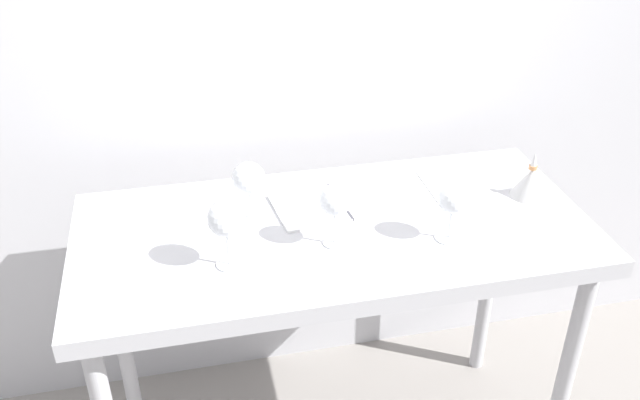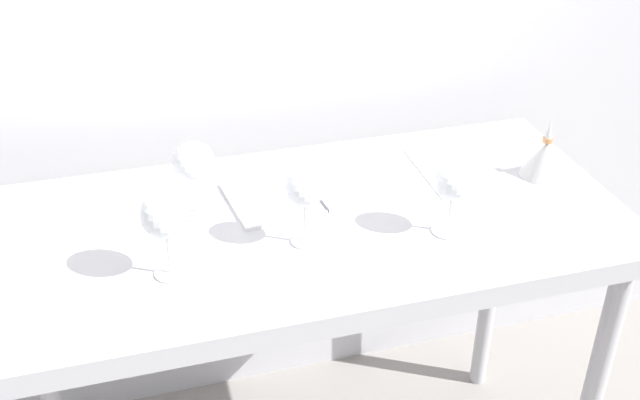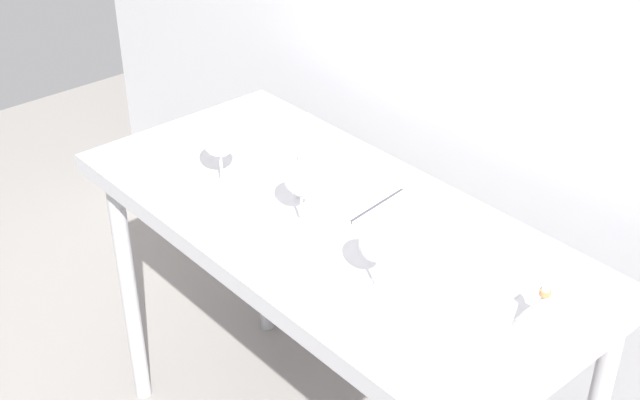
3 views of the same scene
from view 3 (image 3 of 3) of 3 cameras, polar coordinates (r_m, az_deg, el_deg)
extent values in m
cube|color=#B9B9BE|center=(2.27, 10.47, 11.99)|extent=(3.80, 0.04, 2.60)
cube|color=#B0B0B5|center=(2.13, 0.94, -1.47)|extent=(1.40, 0.64, 0.04)
cube|color=#B0B0B5|center=(1.97, -6.15, -5.01)|extent=(1.40, 0.01, 0.05)
cylinder|color=#B0B0B5|center=(2.71, -12.46, -5.80)|extent=(0.05, 0.05, 0.86)
cylinder|color=#B0B0B5|center=(2.93, -3.73, -1.83)|extent=(0.05, 0.05, 0.86)
cylinder|color=white|center=(2.09, -1.21, -1.62)|extent=(0.06, 0.06, 0.00)
cylinder|color=white|center=(2.06, -1.23, -0.49)|extent=(0.01, 0.01, 0.09)
sphere|color=white|center=(2.02, -1.25, 1.47)|extent=(0.08, 0.08, 0.08)
cylinder|color=maroon|center=(2.02, -1.25, 1.12)|extent=(0.06, 0.06, 0.02)
cylinder|color=white|center=(2.26, -6.44, 1.00)|extent=(0.07, 0.07, 0.00)
cylinder|color=white|center=(2.23, -6.51, 2.07)|extent=(0.01, 0.01, 0.09)
sphere|color=white|center=(2.19, -6.64, 4.02)|extent=(0.09, 0.09, 0.09)
cylinder|color=maroon|center=(2.20, -6.62, 3.65)|extent=(0.06, 0.06, 0.02)
cylinder|color=white|center=(1.88, 3.73, -5.88)|extent=(0.07, 0.07, 0.00)
cylinder|color=white|center=(1.86, 3.78, -4.80)|extent=(0.01, 0.01, 0.08)
sphere|color=white|center=(1.81, 3.86, -2.83)|extent=(0.08, 0.08, 0.08)
cylinder|color=#5E0C1A|center=(1.82, 3.84, -3.21)|extent=(0.06, 0.06, 0.02)
cylinder|color=white|center=(2.31, -1.16, 1.93)|extent=(0.08, 0.08, 0.00)
cylinder|color=white|center=(2.28, -1.17, 2.88)|extent=(0.01, 0.01, 0.08)
sphere|color=white|center=(2.25, -1.19, 4.68)|extent=(0.09, 0.09, 0.09)
cylinder|color=#590A1A|center=(2.25, -1.18, 4.32)|extent=(0.06, 0.06, 0.02)
cube|color=white|center=(2.20, 1.89, 0.46)|extent=(0.21, 0.22, 0.01)
cube|color=white|center=(2.11, 5.76, -1.32)|extent=(0.21, 0.22, 0.01)
cube|color=#3F3F47|center=(2.16, 3.79, -0.41)|extent=(0.03, 0.20, 0.01)
cube|color=white|center=(1.97, 11.34, -4.67)|extent=(0.18, 0.25, 0.00)
cube|color=white|center=(2.44, -2.78, 3.71)|extent=(0.26, 0.31, 0.00)
cone|color=#BABABA|center=(1.81, 14.38, -7.15)|extent=(0.11, 0.11, 0.09)
cylinder|color=#C17F4C|center=(1.78, 14.60, -5.90)|extent=(0.02, 0.02, 0.01)
cone|color=#BABABA|center=(1.76, 14.71, -5.20)|extent=(0.02, 0.02, 0.04)
camera|label=1|loc=(1.74, -54.66, 15.11)|focal=38.71mm
camera|label=2|loc=(1.69, -47.38, 13.73)|focal=43.13mm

